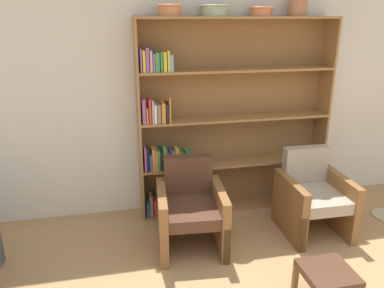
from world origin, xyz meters
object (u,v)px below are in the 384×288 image
(bowl_stoneware, at_px, (261,11))
(armchair_cushioned, at_px, (313,196))
(footstool, at_px, (328,275))
(bookshelf, at_px, (218,125))
(bowl_cream, at_px, (169,9))
(armchair_leather, at_px, (191,209))
(bowl_slate, at_px, (214,10))
(vase_tall, at_px, (298,5))

(bowl_stoneware, distance_m, armchair_cushioned, 2.00)
(armchair_cushioned, height_order, footstool, armchair_cushioned)
(bookshelf, relative_size, footstool, 5.57)
(bookshelf, xyz_separation_m, bowl_stoneware, (0.43, -0.03, 1.21))
(bowl_cream, bearing_deg, armchair_leather, -83.96)
(bowl_slate, height_order, armchair_leather, bowl_slate)
(bowl_cream, height_order, vase_tall, vase_tall)
(bookshelf, xyz_separation_m, armchair_leather, (-0.46, -0.70, -0.63))
(bookshelf, bearing_deg, armchair_cushioned, -39.40)
(bowl_cream, relative_size, bowl_slate, 0.83)
(armchair_leather, bearing_deg, vase_tall, -147.62)
(bowl_slate, distance_m, vase_tall, 0.91)
(bowl_stoneware, relative_size, armchair_cushioned, 0.29)
(bookshelf, distance_m, bowl_stoneware, 1.28)
(bookshelf, distance_m, armchair_cushioned, 1.26)
(bowl_cream, relative_size, armchair_cushioned, 0.29)
(bowl_slate, height_order, armchair_cushioned, bowl_slate)
(armchair_leather, relative_size, armchair_cushioned, 1.00)
(bookshelf, xyz_separation_m, vase_tall, (0.83, -0.03, 1.27))
(vase_tall, distance_m, armchair_leather, 2.40)
(vase_tall, relative_size, footstool, 0.68)
(armchair_cushioned, bearing_deg, bowl_stoneware, -57.22)
(bowl_cream, distance_m, armchair_leather, 1.97)
(bowl_stoneware, bearing_deg, armchair_leather, -142.87)
(footstool, bearing_deg, armchair_cushioned, 67.64)
(footstool, bearing_deg, bowl_stoneware, 90.16)
(bowl_cream, distance_m, armchair_cushioned, 2.40)
(footstool, bearing_deg, armchair_leather, 131.29)
(vase_tall, relative_size, armchair_leather, 0.31)
(vase_tall, height_order, armchair_cushioned, vase_tall)
(vase_tall, height_order, footstool, vase_tall)
(bookshelf, distance_m, vase_tall, 1.52)
(bowl_stoneware, height_order, armchair_cushioned, bowl_stoneware)
(armchair_cushioned, bearing_deg, bowl_cream, -25.34)
(bowl_cream, xyz_separation_m, bowl_stoneware, (0.96, 0.00, -0.01))
(bowl_slate, relative_size, armchair_leather, 0.35)
(bowl_stoneware, distance_m, footstool, 2.60)
(bowl_slate, bearing_deg, vase_tall, -0.00)
(bowl_stoneware, height_order, vase_tall, vase_tall)
(bowl_cream, relative_size, armchair_leather, 0.29)
(armchair_leather, relative_size, footstool, 2.19)
(bowl_slate, bearing_deg, bowl_stoneware, -0.00)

